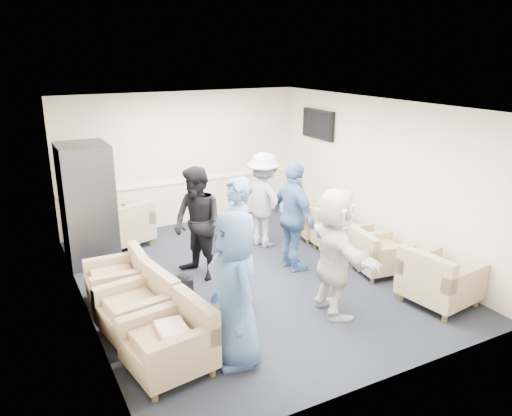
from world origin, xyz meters
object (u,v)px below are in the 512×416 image
armchair_left_mid (141,309)px  armchair_right_near (437,281)px  armchair_left_near (173,343)px  armchair_right_midnear (377,255)px  person_mid_right (294,217)px  person_back_right (264,200)px  armchair_left_far (121,281)px  armchair_right_far (314,222)px  person_mid_left (236,245)px  vending_machine (88,204)px  person_back_left (198,224)px  armchair_right_midfar (339,235)px  person_front_left (235,289)px  person_front_right (335,252)px  armchair_corner (124,227)px

armchair_left_mid → armchair_right_near: size_ratio=0.96×
armchair_left_near → armchair_right_midnear: 3.87m
person_mid_right → person_back_right: bearing=-5.6°
armchair_left_far → armchair_right_near: 4.48m
armchair_right_far → person_mid_left: (-2.52, -1.83, 0.63)m
vending_machine → person_back_left: vending_machine is taller
armchair_left_mid → person_back_right: person_back_right is taller
armchair_left_mid → armchair_right_far: size_ratio=1.09×
armchair_right_midnear → armchair_left_near: bearing=113.1°
armchair_right_midnear → vending_machine: size_ratio=0.44×
armchair_right_midfar → person_mid_right: 1.27m
armchair_left_near → armchair_left_far: armchair_left_near is taller
armchair_left_far → vending_machine: bearing=-175.5°
armchair_left_far → person_back_left: person_back_left is taller
armchair_left_mid → person_back_left: size_ratio=0.54×
person_front_left → vending_machine: bearing=-162.1°
vending_machine → person_mid_left: (1.47, -2.68, -0.07)m
vending_machine → person_mid_right: 3.45m
armchair_left_mid → person_back_left: (1.26, 1.23, 0.56)m
armchair_left_far → armchair_right_near: bearing=62.7°
armchair_right_far → person_mid_right: person_mid_right is taller
person_front_right → armchair_left_far: bearing=65.8°
vending_machine → person_back_left: size_ratio=1.13×
armchair_corner → armchair_right_near: bearing=108.8°
armchair_corner → person_front_right: person_front_right is taller
armchair_corner → person_back_left: (0.73, -1.87, 0.53)m
vending_machine → person_mid_right: vending_machine is taller
armchair_right_midnear → armchair_left_mid: bearing=99.1°
armchair_left_mid → person_mid_left: person_mid_left is taller
armchair_right_midnear → person_back_left: bearing=73.7°
armchair_left_near → person_back_left: bearing=143.1°
vending_machine → person_front_right: (2.58, -3.42, -0.12)m
armchair_left_far → person_back_right: bearing=110.3°
person_back_left → armchair_right_far: bearing=84.3°
armchair_left_near → vending_machine: vending_machine is taller
armchair_left_near → armchair_right_far: (3.78, 2.81, -0.04)m
armchair_corner → armchair_left_far: bearing=56.1°
armchair_right_far → person_mid_left: size_ratio=0.47×
armchair_right_far → vending_machine: size_ratio=0.44×
armchair_right_midnear → vending_machine: bearing=64.4°
armchair_corner → vending_machine: bearing=11.2°
armchair_left_far → person_back_left: bearing=102.7°
armchair_left_near → armchair_corner: armchair_corner is taller
armchair_left_far → vending_machine: vending_machine is taller
armchair_right_midfar → armchair_right_midnear: bearing=-176.1°
armchair_left_far → person_front_left: size_ratio=0.45×
armchair_corner → person_front_left: bearing=74.5°
armchair_right_far → vending_machine: (-3.99, 0.86, 0.70)m
armchair_right_near → person_mid_left: 2.88m
armchair_left_far → armchair_right_midnear: size_ratio=0.93×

